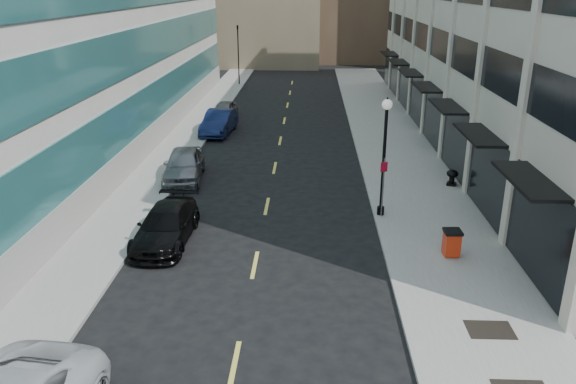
# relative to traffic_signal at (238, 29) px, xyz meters

# --- Properties ---
(sidewalk_right) EXTENTS (5.00, 80.00, 0.15)m
(sidewalk_right) POSITION_rel_traffic_signal_xyz_m (13.00, -28.00, -5.64)
(sidewalk_right) COLOR gray
(sidewalk_right) RESTS_ON ground
(sidewalk_left) EXTENTS (3.00, 80.00, 0.15)m
(sidewalk_left) POSITION_rel_traffic_signal_xyz_m (-1.00, -28.00, -5.64)
(sidewalk_left) COLOR gray
(sidewalk_left) RESTS_ON ground
(building_right) EXTENTS (15.30, 46.50, 18.25)m
(building_right) POSITION_rel_traffic_signal_xyz_m (22.44, -21.01, 3.28)
(building_right) COLOR beige
(building_right) RESTS_ON ground
(grate_far) EXTENTS (1.40, 1.00, 0.01)m
(grate_far) POSITION_rel_traffic_signal_xyz_m (13.10, -44.20, -5.56)
(grate_far) COLOR black
(grate_far) RESTS_ON sidewalk_right
(road_centerline) EXTENTS (0.15, 68.20, 0.01)m
(road_centerline) POSITION_rel_traffic_signal_xyz_m (5.50, -31.00, -5.71)
(road_centerline) COLOR #D8CC4C
(road_centerline) RESTS_ON ground
(traffic_signal) EXTENTS (0.66, 0.66, 6.98)m
(traffic_signal) POSITION_rel_traffic_signal_xyz_m (0.00, 0.00, 0.00)
(traffic_signal) COLOR black
(traffic_signal) RESTS_ON ground
(car_black_pickup) EXTENTS (2.15, 5.07, 1.46)m
(car_black_pickup) POSITION_rel_traffic_signal_xyz_m (1.67, -38.12, -4.99)
(car_black_pickup) COLOR black
(car_black_pickup) RESTS_ON ground
(car_silver_sedan) EXTENTS (2.47, 5.11, 1.68)m
(car_silver_sedan) POSITION_rel_traffic_signal_xyz_m (0.70, -30.21, -4.88)
(car_silver_sedan) COLOR gray
(car_silver_sedan) RESTS_ON ground
(car_blue_sedan) EXTENTS (2.18, 5.15, 1.65)m
(car_blue_sedan) POSITION_rel_traffic_signal_xyz_m (1.06, -20.21, -4.89)
(car_blue_sedan) COLOR #111B43
(car_blue_sedan) RESTS_ON ground
(car_grey_sedan) EXTENTS (1.97, 4.06, 1.33)m
(car_grey_sedan) POSITION_rel_traffic_signal_xyz_m (0.70, -15.40, -5.05)
(car_grey_sedan) COLOR slate
(car_grey_sedan) RESTS_ON ground
(trash_bin) EXTENTS (0.68, 0.75, 1.07)m
(trash_bin) POSITION_rel_traffic_signal_xyz_m (13.04, -39.20, -4.99)
(trash_bin) COLOR red
(trash_bin) RESTS_ON sidewalk_right
(lamppost) EXTENTS (0.45, 0.45, 5.42)m
(lamppost) POSITION_rel_traffic_signal_xyz_m (10.80, -35.14, -2.39)
(lamppost) COLOR black
(lamppost) RESTS_ON sidewalk_right
(sign_post) EXTENTS (0.31, 0.14, 2.75)m
(sign_post) POSITION_rel_traffic_signal_xyz_m (10.80, -35.39, -3.83)
(sign_post) COLOR slate
(sign_post) RESTS_ON sidewalk_right
(urn_planter) EXTENTS (0.61, 0.61, 0.84)m
(urn_planter) POSITION_rel_traffic_signal_xyz_m (14.97, -31.00, -5.06)
(urn_planter) COLOR black
(urn_planter) RESTS_ON sidewalk_right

